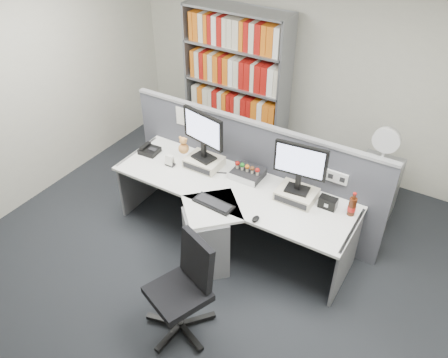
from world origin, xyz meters
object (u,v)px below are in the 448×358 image
Objects in this scene: speaker at (328,203)px; mouse at (256,219)px; filing_cabinet at (374,192)px; desk_fan at (386,143)px; desk at (221,218)px; keyboard at (214,203)px; desk_phone at (149,150)px; desktop_pc at (248,174)px; cola_bottle at (352,207)px; monitor_left at (203,132)px; monitor_right at (300,164)px; desk_calendar at (170,161)px; office_chair at (185,286)px; shelving_unit at (236,86)px.

mouse is at bearing -133.62° from speaker.
filing_cabinet is 1.42× the size of desk_fan.
desk is 6.08× the size of keyboard.
speaker is at bearing -103.57° from filing_cabinet.
keyboard is 1.95× the size of desk_phone.
desktop_pc is at bearing -140.34° from filing_cabinet.
desk_fan is at bearing 89.38° from cola_bottle.
mouse is at bearing -28.95° from monitor_left.
desktop_pc is 1.14m from cola_bottle.
monitor_right is 4.15× the size of desk_calendar.
monitor_left reaches higher than desk_calendar.
office_chair reaches higher than desktop_pc.
desk_phone is (-1.19, -0.17, -0.01)m from desktop_pc.
desk_calendar is (-0.78, 0.20, 0.32)m from desk.
desk_phone is 0.45× the size of desk_fan.
desk_phone is 0.11× the size of shelving_unit.
office_chair reaches higher than desk_calendar.
desktop_pc is 1.51m from desk_fan.
cola_bottle is (1.19, 0.43, 0.36)m from desk.
monitor_left is at bearing -73.11° from shelving_unit.
desktop_pc is 0.58m from keyboard.
desktop_pc is 0.91m from speaker.
cola_bottle is (1.64, 0.05, -0.33)m from monitor_left.
monitor_right reaches higher than desktop_pc.
office_chair reaches higher than filing_cabinet.
desk_phone is at bearing -176.38° from speaker.
shelving_unit is 2.06× the size of office_chair.
mouse is 1.28m from desk_calendar.
desk is 10.16× the size of cola_bottle.
desk is 4.71× the size of monitor_left.
desk_calendar is at bearing -173.38° from cola_bottle.
office_chair is (1.37, -1.25, -0.24)m from desk_phone.
office_chair is at bearing -112.11° from desk_fan.
mouse reaches higher than desk.
speaker is at bearing -103.58° from desk_fan.
desk is 0.31m from keyboard.
desk_phone is at bearing 160.17° from keyboard.
mouse is at bearing -14.05° from desk_phone.
monitor_left reaches higher than cola_bottle.
desktop_pc is at bearing 83.16° from desk.
desk_calendar is at bearing -172.70° from monitor_right.
desk is 0.87m from desk_calendar.
desk_calendar reaches higher than speaker.
mouse is 0.57× the size of speaker.
monitor_left is at bearing 139.88° from desk.
desk_phone reaches higher than keyboard.
keyboard is at bearing -96.17° from desktop_pc.
shelving_unit is 4.06× the size of desk_fan.
mouse is at bearing -54.84° from desktop_pc.
desk_calendar is 1.66m from shelving_unit.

